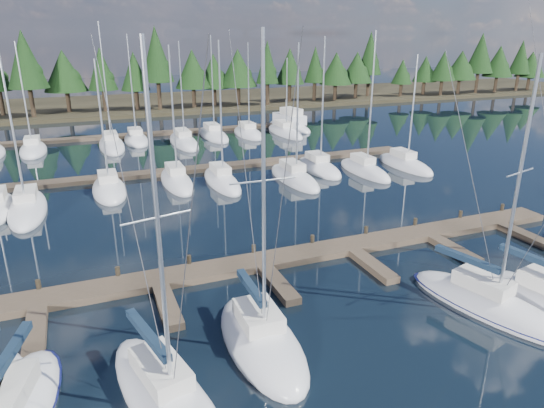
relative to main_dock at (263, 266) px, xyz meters
name	(u,v)px	position (x,y,z in m)	size (l,w,h in m)	color
ground	(208,203)	(0.00, 12.64, -0.20)	(260.00, 260.00, 0.00)	black
far_shore	(127,105)	(0.00, 72.64, 0.10)	(220.00, 30.00, 0.60)	#302A1B
main_dock	(263,266)	(0.00, 0.00, 0.00)	(44.00, 6.13, 0.90)	brown
back_docks	(165,150)	(0.00, 32.23, 0.00)	(50.00, 21.80, 0.40)	brown
front_sailboat_2	(167,398)	(-7.21, -8.90, 0.09)	(4.64, 9.36, 13.86)	silver
front_sailboat_3	(261,340)	(-2.70, -6.82, 0.09)	(3.11, 7.79, 14.07)	silver
front_sailboat_4	(487,304)	(8.86, -8.22, 0.08)	(4.86, 9.22, 13.11)	silver
back_sailboat_rows	(178,159)	(0.49, 27.23, 0.06)	(45.39, 32.42, 16.57)	silver
motor_yacht_right	(289,125)	(19.44, 40.26, 0.33)	(4.71, 10.20, 4.92)	silver
tree_line	(116,70)	(-2.09, 62.84, 7.11)	(186.27, 11.97, 13.83)	black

